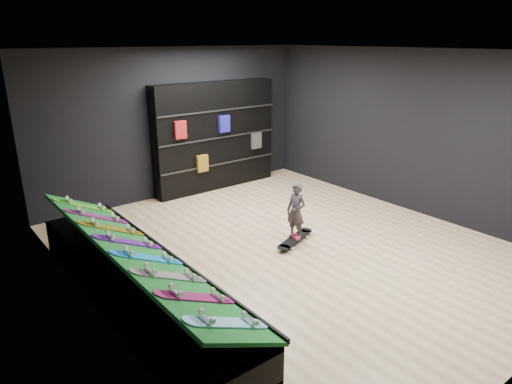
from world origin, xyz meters
TOP-DOWN VIEW (x-y plane):
  - floor at (0.00, 0.00)m, footprint 6.00×7.00m
  - ceiling at (0.00, 0.00)m, footprint 6.00×7.00m
  - wall_back at (0.00, 3.50)m, footprint 6.00×0.02m
  - wall_left at (-3.00, 0.00)m, footprint 0.02×7.00m
  - wall_right at (3.00, 0.00)m, footprint 0.02×7.00m
  - display_rack at (-2.55, 0.00)m, footprint 0.90×4.50m
  - turf_ramp at (-2.50, 0.00)m, footprint 0.92×4.50m
  - back_shelving at (0.84, 3.32)m, footprint 2.87×0.33m
  - floor_skateboard at (0.22, 0.09)m, footprint 1.00×0.53m
  - child at (0.22, 0.09)m, footprint 0.19×0.24m
  - display_board_0 at (-2.49, -1.90)m, footprint 0.93×0.22m
  - display_board_1 at (-2.49, -1.36)m, footprint 0.93×0.22m
  - display_board_2 at (-2.49, -0.81)m, footprint 0.93×0.22m
  - display_board_3 at (-2.49, -0.27)m, footprint 0.93×0.22m
  - display_board_4 at (-2.49, 0.27)m, footprint 0.93×0.22m
  - display_board_5 at (-2.49, 0.81)m, footprint 0.93×0.22m
  - display_board_6 at (-2.49, 1.36)m, footprint 0.93×0.22m
  - display_board_7 at (-2.49, 1.90)m, footprint 0.93×0.22m

SIDE VIEW (x-z plane):
  - floor at x=0.00m, z-range -0.01..0.01m
  - floor_skateboard at x=0.22m, z-range 0.00..0.09m
  - display_rack at x=-2.55m, z-range 0.00..0.50m
  - child at x=0.22m, z-range 0.09..0.65m
  - turf_ramp at x=-2.50m, z-range 0.48..0.94m
  - display_board_0 at x=-2.49m, z-range 0.49..0.99m
  - display_board_1 at x=-2.49m, z-range 0.49..0.99m
  - display_board_2 at x=-2.49m, z-range 0.49..0.99m
  - display_board_3 at x=-2.49m, z-range 0.49..0.99m
  - display_board_4 at x=-2.49m, z-range 0.49..0.99m
  - display_board_5 at x=-2.49m, z-range 0.49..0.99m
  - display_board_6 at x=-2.49m, z-range 0.49..0.99m
  - display_board_7 at x=-2.49m, z-range 0.49..0.99m
  - back_shelving at x=0.84m, z-range 0.00..2.30m
  - wall_back at x=0.00m, z-range 0.00..3.00m
  - wall_left at x=-3.00m, z-range 0.00..3.00m
  - wall_right at x=3.00m, z-range 0.00..3.00m
  - ceiling at x=0.00m, z-range 3.00..3.00m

